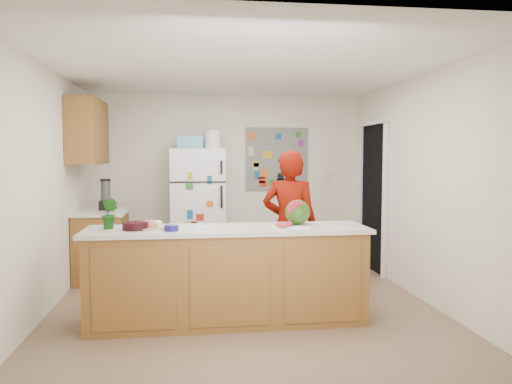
{
  "coord_description": "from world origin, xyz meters",
  "views": [
    {
      "loc": [
        -0.54,
        -5.2,
        1.6
      ],
      "look_at": [
        0.16,
        0.2,
        1.21
      ],
      "focal_mm": 35.0,
      "sensor_mm": 36.0,
      "label": 1
    }
  ],
  "objects": [
    {
      "name": "wall_back",
      "position": [
        0.0,
        2.26,
        1.25
      ],
      "size": [
        4.0,
        0.02,
        2.5
      ],
      "primitive_type": "cube",
      "color": "beige",
      "rests_on": "ground"
    },
    {
      "name": "refrigerator",
      "position": [
        -0.45,
        1.88,
        0.85
      ],
      "size": [
        0.75,
        0.7,
        1.7
      ],
      "primitive_type": "cube",
      "color": "silver",
      "rests_on": "floor"
    },
    {
      "name": "side_counter_top",
      "position": [
        -1.69,
        1.35,
        0.88
      ],
      "size": [
        0.64,
        0.84,
        0.04
      ],
      "primitive_type": "cube",
      "color": "silver",
      "rests_on": "side_counter_base"
    },
    {
      "name": "watermelon_slice",
      "position": [
        0.33,
        -0.53,
        0.94
      ],
      "size": [
        0.16,
        0.16,
        0.02
      ],
      "primitive_type": "cylinder",
      "color": "#E51B4C",
      "rests_on": "cutting_board"
    },
    {
      "name": "peninsula_top",
      "position": [
        -0.2,
        -0.5,
        0.9
      ],
      "size": [
        2.68,
        0.7,
        0.04
      ],
      "primitive_type": "cube",
      "color": "silver",
      "rests_on": "peninsula_base"
    },
    {
      "name": "side_counter_base",
      "position": [
        -1.69,
        1.35,
        0.43
      ],
      "size": [
        0.6,
        0.8,
        0.86
      ],
      "primitive_type": "cube",
      "color": "brown",
      "rests_on": "floor"
    },
    {
      "name": "white_bowl",
      "position": [
        -0.92,
        -0.4,
        0.95
      ],
      "size": [
        0.22,
        0.22,
        0.06
      ],
      "primitive_type": "cylinder",
      "rotation": [
        0.0,
        0.0,
        0.16
      ],
      "color": "silver",
      "rests_on": "peninsula_top"
    },
    {
      "name": "peninsula_base",
      "position": [
        -0.2,
        -0.5,
        0.44
      ],
      "size": [
        2.6,
        0.62,
        0.88
      ],
      "primitive_type": "cube",
      "color": "brown",
      "rests_on": "floor"
    },
    {
      "name": "wall_left",
      "position": [
        -2.01,
        0.0,
        1.25
      ],
      "size": [
        0.02,
        4.5,
        2.5
      ],
      "primitive_type": "cube",
      "color": "beige",
      "rests_on": "ground"
    },
    {
      "name": "keys",
      "position": [
        1.0,
        -0.59,
        0.93
      ],
      "size": [
        0.1,
        0.07,
        0.01
      ],
      "primitive_type": "cube",
      "rotation": [
        0.0,
        0.0,
        -0.33
      ],
      "color": "gray",
      "rests_on": "peninsula_top"
    },
    {
      "name": "wall_right",
      "position": [
        2.01,
        0.0,
        1.25
      ],
      "size": [
        0.02,
        4.5,
        2.5
      ],
      "primitive_type": "cube",
      "color": "beige",
      "rests_on": "ground"
    },
    {
      "name": "person",
      "position": [
        0.53,
        0.12,
        0.83
      ],
      "size": [
        0.71,
        0.58,
        1.67
      ],
      "primitive_type": "imported",
      "rotation": [
        0.0,
        0.0,
        2.8
      ],
      "color": "#620B02",
      "rests_on": "floor"
    },
    {
      "name": "cutting_board",
      "position": [
        0.43,
        -0.48,
        0.93
      ],
      "size": [
        0.44,
        0.39,
        0.01
      ],
      "primitive_type": "cube",
      "rotation": [
        0.0,
        0.0,
        -0.33
      ],
      "color": "silver",
      "rests_on": "peninsula_top"
    },
    {
      "name": "fridge_top_bin",
      "position": [
        -0.55,
        1.88,
        1.79
      ],
      "size": [
        0.35,
        0.28,
        0.18
      ],
      "primitive_type": "cube",
      "color": "#5999B2",
      "rests_on": "refrigerator"
    },
    {
      "name": "ceiling",
      "position": [
        0.0,
        0.0,
        2.51
      ],
      "size": [
        4.0,
        4.5,
        0.02
      ],
      "primitive_type": "cube",
      "color": "white",
      "rests_on": "wall_back"
    },
    {
      "name": "photo_collage",
      "position": [
        0.75,
        2.24,
        1.55
      ],
      "size": [
        0.95,
        0.01,
        0.95
      ],
      "primitive_type": "cube",
      "color": "slate",
      "rests_on": "wall_back"
    },
    {
      "name": "doorway",
      "position": [
        1.99,
        1.45,
        1.02
      ],
      "size": [
        0.03,
        0.85,
        2.04
      ],
      "primitive_type": "cube",
      "color": "black",
      "rests_on": "ground"
    },
    {
      "name": "cherry_bowl",
      "position": [
        -1.06,
        -0.53,
        0.96
      ],
      "size": [
        0.31,
        0.31,
        0.07
      ],
      "primitive_type": "cylinder",
      "rotation": [
        0.0,
        0.0,
        0.39
      ],
      "color": "black",
      "rests_on": "peninsula_top"
    },
    {
      "name": "watermelon",
      "position": [
        0.49,
        -0.46,
        1.05
      ],
      "size": [
        0.24,
        0.24,
        0.24
      ],
      "primitive_type": "sphere",
      "color": "#1F5B10",
      "rests_on": "cutting_board"
    },
    {
      "name": "floor",
      "position": [
        0.0,
        0.0,
        -0.01
      ],
      "size": [
        4.0,
        4.5,
        0.02
      ],
      "primitive_type": "cube",
      "color": "brown",
      "rests_on": "ground"
    },
    {
      "name": "upper_cabinets",
      "position": [
        -1.82,
        1.3,
        1.9
      ],
      "size": [
        0.35,
        1.0,
        0.8
      ],
      "primitive_type": "cube",
      "color": "brown",
      "rests_on": "wall_left"
    },
    {
      "name": "cobalt_bowl",
      "position": [
        -0.72,
        -0.64,
        0.95
      ],
      "size": [
        0.15,
        0.15,
        0.05
      ],
      "primitive_type": "cylinder",
      "rotation": [
        0.0,
        0.0,
        -0.2
      ],
      "color": "navy",
      "rests_on": "peninsula_top"
    },
    {
      "name": "paper_towel",
      "position": [
        -0.44,
        -0.57,
        0.93
      ],
      "size": [
        0.18,
        0.16,
        0.02
      ],
      "primitive_type": "cube",
      "rotation": [
        0.0,
        0.0,
        -0.16
      ],
      "color": "white",
      "rests_on": "peninsula_top"
    },
    {
      "name": "plate",
      "position": [
        -0.91,
        -0.51,
        0.93
      ],
      "size": [
        0.31,
        0.31,
        0.02
      ],
      "primitive_type": "cylinder",
      "rotation": [
        0.0,
        0.0,
        -0.22
      ],
      "color": "tan",
      "rests_on": "peninsula_top"
    },
    {
      "name": "potted_plant",
      "position": [
        -1.3,
        -0.45,
        1.07
      ],
      "size": [
        0.2,
        0.19,
        0.29
      ],
      "primitive_type": "imported",
      "rotation": [
        0.0,
        0.0,
        5.75
      ],
      "color": "#0F3F10",
      "rests_on": "peninsula_top"
    },
    {
      "name": "blender_appliance",
      "position": [
        -1.64,
        1.43,
        1.09
      ],
      "size": [
        0.12,
        0.12,
        0.38
      ],
      "primitive_type": "cylinder",
      "color": "black",
      "rests_on": "side_counter_top"
    }
  ]
}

